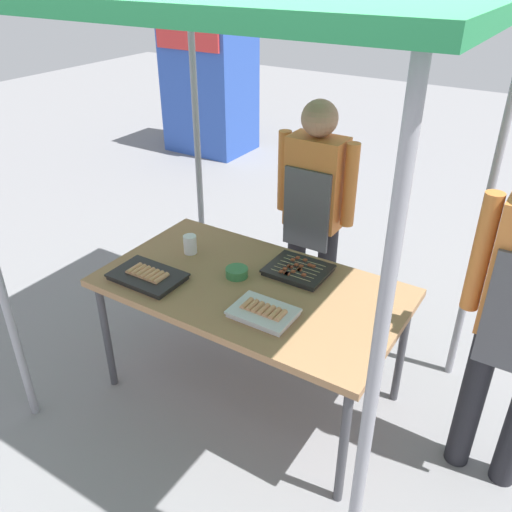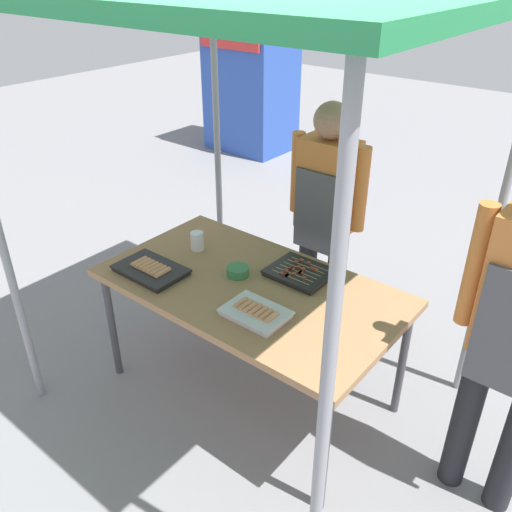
# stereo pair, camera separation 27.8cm
# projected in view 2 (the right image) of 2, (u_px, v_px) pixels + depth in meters

# --- Properties ---
(ground_plane) EXTENTS (18.00, 18.00, 0.00)m
(ground_plane) POSITION_uv_depth(u_px,v_px,m) (251.00, 390.00, 3.19)
(ground_plane) COLOR slate
(stall_table) EXTENTS (1.60, 0.90, 0.75)m
(stall_table) POSITION_uv_depth(u_px,v_px,m) (250.00, 293.00, 2.85)
(stall_table) COLOR #9E724C
(stall_table) RESTS_ON ground
(stall_canopy) EXTENTS (2.10, 1.80, 2.17)m
(stall_canopy) POSITION_uv_depth(u_px,v_px,m) (248.00, 12.00, 2.17)
(stall_canopy) COLOR gray
(stall_canopy) RESTS_ON ground
(tray_grilled_sausages) EXTENTS (0.38, 0.25, 0.05)m
(tray_grilled_sausages) POSITION_uv_depth(u_px,v_px,m) (151.00, 270.00, 2.91)
(tray_grilled_sausages) COLOR black
(tray_grilled_sausages) RESTS_ON stall_table
(tray_meat_skewers) EXTENTS (0.33, 0.28, 0.04)m
(tray_meat_skewers) POSITION_uv_depth(u_px,v_px,m) (300.00, 273.00, 2.89)
(tray_meat_skewers) COLOR black
(tray_meat_skewers) RESTS_ON stall_table
(tray_pork_links) EXTENTS (0.31, 0.22, 0.05)m
(tray_pork_links) POSITION_uv_depth(u_px,v_px,m) (256.00, 313.00, 2.57)
(tray_pork_links) COLOR silver
(tray_pork_links) RESTS_ON stall_table
(condiment_bowl) EXTENTS (0.12, 0.12, 0.05)m
(condiment_bowl) POSITION_uv_depth(u_px,v_px,m) (238.00, 271.00, 2.89)
(condiment_bowl) COLOR #33723F
(condiment_bowl) RESTS_ON stall_table
(drink_cup_near_edge) EXTENTS (0.08, 0.08, 0.11)m
(drink_cup_near_edge) POSITION_uv_depth(u_px,v_px,m) (197.00, 241.00, 3.13)
(drink_cup_near_edge) COLOR white
(drink_cup_near_edge) RESTS_ON stall_table
(vendor_woman) EXTENTS (0.52, 0.23, 1.57)m
(vendor_woman) POSITION_uv_depth(u_px,v_px,m) (326.00, 208.00, 3.24)
(vendor_woman) COLOR black
(vendor_woman) RESTS_ON ground
(neighbor_stall_left) EXTENTS (1.00, 0.80, 1.83)m
(neighbor_stall_left) POSITION_uv_depth(u_px,v_px,m) (251.00, 76.00, 6.69)
(neighbor_stall_left) COLOR #2D51B2
(neighbor_stall_left) RESTS_ON ground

